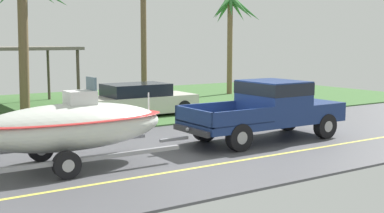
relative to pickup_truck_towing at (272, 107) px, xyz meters
The scene contains 6 objects.
ground 8.76m from the pickup_truck_towing, 105.07° to the left, with size 36.00×22.00×0.11m.
pickup_truck_towing is the anchor object (origin of this frame).
boat_on_trailer 6.62m from the pickup_truck_towing, behind, with size 6.10×2.24×2.22m.
parked_sedan_near 6.78m from the pickup_truck_towing, 101.08° to the left, with size 4.53×1.95×1.38m.
palm_tree_near_left 10.54m from the pickup_truck_towing, 122.69° to the left, with size 2.99×3.04×5.90m.
palm_tree_far_right 14.00m from the pickup_truck_towing, 58.25° to the left, with size 2.88×3.34×5.86m.
Camera 1 is at (-8.55, -11.89, 3.10)m, focal length 47.02 mm.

